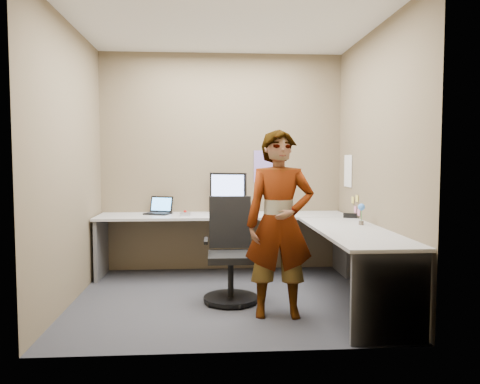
{
  "coord_description": "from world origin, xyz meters",
  "views": [
    {
      "loc": [
        -0.17,
        -4.57,
        1.39
      ],
      "look_at": [
        0.15,
        0.25,
        1.05
      ],
      "focal_mm": 35.0,
      "sensor_mm": 36.0,
      "label": 1
    }
  ],
  "objects": [
    {
      "name": "laptop",
      "position": [
        -0.77,
        1.1,
        0.78
      ],
      "size": [
        0.36,
        0.33,
        0.21
      ],
      "rotation": [
        0.0,
        0.0,
        -0.36
      ],
      "color": "black",
      "rests_on": "desk"
    },
    {
      "name": "ground",
      "position": [
        0.0,
        0.0,
        0.0
      ],
      "size": [
        3.0,
        3.0,
        0.0
      ],
      "primitive_type": "plane",
      "color": "#292A2F",
      "rests_on": "ground"
    },
    {
      "name": "flower",
      "position": [
        1.36,
        -0.0,
        0.87
      ],
      "size": [
        0.07,
        0.07,
        0.22
      ],
      "color": "brown",
      "rests_on": "desk"
    },
    {
      "name": "trackball_mouse",
      "position": [
        -0.45,
        0.86,
        0.76
      ],
      "size": [
        0.12,
        0.08,
        0.07
      ],
      "color": "#B7B7BC",
      "rests_on": "desk"
    },
    {
      "name": "wall_back",
      "position": [
        0.0,
        1.3,
        1.35
      ],
      "size": [
        3.0,
        0.0,
        3.0
      ],
      "primitive_type": "plane",
      "rotation": [
        1.57,
        0.0,
        0.0
      ],
      "color": "brown",
      "rests_on": "ground"
    },
    {
      "name": "wall_left",
      "position": [
        -1.5,
        0.0,
        1.35
      ],
      "size": [
        0.0,
        2.7,
        2.7
      ],
      "primitive_type": "plane",
      "rotation": [
        1.57,
        0.0,
        1.57
      ],
      "color": "brown",
      "rests_on": "ground"
    },
    {
      "name": "sticky_note_a",
      "position": [
        1.49,
        0.55,
        0.95
      ],
      "size": [
        0.01,
        0.07,
        0.07
      ],
      "primitive_type": "cube",
      "color": "#F2E059",
      "rests_on": "wall_right"
    },
    {
      "name": "monitor",
      "position": [
        0.06,
        1.07,
        1.05
      ],
      "size": [
        0.44,
        0.22,
        0.44
      ],
      "rotation": [
        0.0,
        0.0,
        -0.4
      ],
      "color": "black",
      "rests_on": "paper_ream"
    },
    {
      "name": "sticky_note_c",
      "position": [
        1.49,
        0.48,
        0.8
      ],
      "size": [
        0.01,
        0.07,
        0.07
      ],
      "primitive_type": "cube",
      "color": "pink",
      "rests_on": "wall_right"
    },
    {
      "name": "sticky_note_b",
      "position": [
        1.49,
        0.6,
        0.82
      ],
      "size": [
        0.01,
        0.07,
        0.07
      ],
      "primitive_type": "cube",
      "color": "pink",
      "rests_on": "wall_right"
    },
    {
      "name": "origami",
      "position": [
        0.21,
        0.8,
        0.76
      ],
      "size": [
        0.1,
        0.1,
        0.06
      ],
      "primitive_type": "cone",
      "color": "white",
      "rests_on": "desk"
    },
    {
      "name": "sticky_note_d",
      "position": [
        1.49,
        0.7,
        0.92
      ],
      "size": [
        0.01,
        0.07,
        0.07
      ],
      "primitive_type": "cube",
      "color": "#F2E059",
      "rests_on": "wall_right"
    },
    {
      "name": "calendar_purple",
      "position": [
        0.55,
        1.29,
        1.3
      ],
      "size": [
        0.3,
        0.01,
        0.4
      ],
      "primitive_type": "cube",
      "color": "#846BB7",
      "rests_on": "wall_back"
    },
    {
      "name": "desk",
      "position": [
        0.44,
        0.39,
        0.59
      ],
      "size": [
        2.98,
        2.58,
        0.73
      ],
      "color": "#B1B1B1",
      "rests_on": "ground"
    },
    {
      "name": "paper_ream",
      "position": [
        0.06,
        1.06,
        0.76
      ],
      "size": [
        0.35,
        0.31,
        0.06
      ],
      "primitive_type": "cube",
      "rotation": [
        0.0,
        0.0,
        -0.4
      ],
      "color": "red",
      "rests_on": "desk"
    },
    {
      "name": "person",
      "position": [
        0.45,
        -0.54,
        0.82
      ],
      "size": [
        0.62,
        0.43,
        1.65
      ],
      "primitive_type": "imported",
      "rotation": [
        0.0,
        0.0,
        -0.06
      ],
      "color": "#999399",
      "rests_on": "ground"
    },
    {
      "name": "ceiling",
      "position": [
        0.0,
        0.0,
        2.7
      ],
      "size": [
        3.0,
        3.0,
        0.0
      ],
      "primitive_type": "plane",
      "rotation": [
        3.14,
        0.0,
        0.0
      ],
      "color": "white",
      "rests_on": "wall_back"
    },
    {
      "name": "calendar_white",
      "position": [
        1.49,
        0.9,
        1.25
      ],
      "size": [
        0.01,
        0.28,
        0.38
      ],
      "primitive_type": "cube",
      "color": "white",
      "rests_on": "wall_right"
    },
    {
      "name": "office_chair",
      "position": [
        0.04,
        -0.05,
        0.41
      ],
      "size": [
        0.53,
        0.53,
        1.0
      ],
      "rotation": [
        0.0,
        0.0,
        -0.02
      ],
      "color": "black",
      "rests_on": "ground"
    },
    {
      "name": "wall_right",
      "position": [
        1.5,
        0.0,
        1.35
      ],
      "size": [
        0.0,
        2.7,
        2.7
      ],
      "primitive_type": "plane",
      "rotation": [
        1.57,
        0.0,
        -1.57
      ],
      "color": "brown",
      "rests_on": "ground"
    },
    {
      "name": "stapler",
      "position": [
        1.42,
        0.55,
        0.76
      ],
      "size": [
        0.15,
        0.09,
        0.05
      ],
      "primitive_type": "cube",
      "rotation": [
        0.0,
        0.0,
        -0.38
      ],
      "color": "black",
      "rests_on": "desk"
    }
  ]
}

